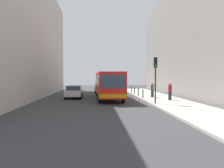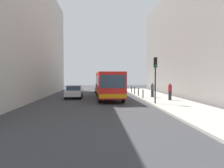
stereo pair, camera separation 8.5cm
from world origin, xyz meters
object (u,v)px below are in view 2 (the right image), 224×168
(traffic_light, at_px, (155,71))
(pedestrian_mid_sidewalk, at_px, (152,90))
(bollard_farthest, at_px, (132,89))
(pedestrian_near_signal, at_px, (170,91))
(bollard_far, at_px, (135,90))
(bus, at_px, (108,84))
(car_behind_bus, at_px, (101,87))
(bollard_mid, at_px, (138,92))
(car_beside_bus, at_px, (74,91))
(bollard_near, at_px, (143,94))

(traffic_light, bearing_deg, pedestrian_mid_sidewalk, 78.09)
(bollard_farthest, bearing_deg, pedestrian_near_signal, -77.44)
(traffic_light, xyz_separation_m, pedestrian_mid_sidewalk, (1.21, 5.73, -2.03))
(bollard_far, bearing_deg, pedestrian_near_signal, -73.17)
(bus, relative_size, bollard_far, 11.68)
(car_behind_bus, height_order, bollard_far, car_behind_bus)
(bus, xyz_separation_m, traffic_light, (3.91, -5.91, 1.28))
(pedestrian_near_signal, bearing_deg, bus, -129.14)
(traffic_light, distance_m, pedestrian_near_signal, 3.93)
(bollard_farthest, distance_m, pedestrian_near_signal, 10.64)
(bollard_mid, xyz_separation_m, pedestrian_near_signal, (2.31, -4.91, 0.40))
(bus, bearing_deg, pedestrian_near_signal, 149.57)
(bus, bearing_deg, car_behind_bus, -87.83)
(car_beside_bus, distance_m, bollard_mid, 7.81)
(bollard_far, height_order, pedestrian_mid_sidewalk, pedestrian_mid_sidewalk)
(car_beside_bus, relative_size, car_behind_bus, 0.99)
(car_beside_bus, xyz_separation_m, bollard_far, (7.78, 3.38, -0.16))
(bollard_far, relative_size, pedestrian_mid_sidewalk, 0.57)
(traffic_light, bearing_deg, bus, 123.48)
(bollard_mid, height_order, pedestrian_mid_sidewalk, pedestrian_mid_sidewalk)
(bus, xyz_separation_m, bollard_farthest, (3.81, 7.04, -1.10))
(bollard_mid, bearing_deg, pedestrian_mid_sidewalk, -53.33)
(car_beside_bus, bearing_deg, pedestrian_near_signal, 156.02)
(traffic_light, bearing_deg, bollard_far, 90.56)
(car_beside_bus, relative_size, traffic_light, 1.08)
(bollard_mid, bearing_deg, bollard_far, 90.00)
(car_behind_bus, relative_size, pedestrian_mid_sidewalk, 2.69)
(bollard_farthest, bearing_deg, car_beside_bus, -141.83)
(bus, relative_size, car_beside_bus, 2.50)
(car_behind_bus, xyz_separation_m, pedestrian_near_signal, (6.79, -12.93, 0.25))
(traffic_light, height_order, bollard_near, traffic_light)
(bus, distance_m, pedestrian_near_signal, 7.01)
(bollard_mid, height_order, pedestrian_near_signal, pedestrian_near_signal)
(car_beside_bus, distance_m, bollard_far, 8.49)
(bollard_far, bearing_deg, bollard_mid, -90.00)
(car_beside_bus, xyz_separation_m, pedestrian_mid_sidewalk, (9.09, -1.10, 0.19))
(car_behind_bus, distance_m, pedestrian_mid_sidewalk, 11.36)
(bollard_mid, xyz_separation_m, pedestrian_mid_sidewalk, (1.31, -1.76, 0.35))
(traffic_light, relative_size, bollard_mid, 4.32)
(bollard_near, height_order, pedestrian_near_signal, pedestrian_near_signal)
(car_beside_bus, bearing_deg, car_behind_bus, -111.97)
(bollard_far, bearing_deg, pedestrian_mid_sidewalk, -73.76)
(bollard_mid, bearing_deg, traffic_light, -89.23)
(car_behind_bus, bearing_deg, bollard_far, 132.42)
(bus, xyz_separation_m, car_behind_bus, (-0.67, 9.59, -0.94))
(bollard_farthest, distance_m, pedestrian_mid_sidewalk, 7.35)
(traffic_light, relative_size, pedestrian_mid_sidewalk, 2.47)
(bollard_far, xyz_separation_m, pedestrian_near_signal, (2.31, -7.65, 0.40))
(bollard_farthest, height_order, pedestrian_near_signal, pedestrian_near_signal)
(bollard_near, bearing_deg, bollard_far, 90.00)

